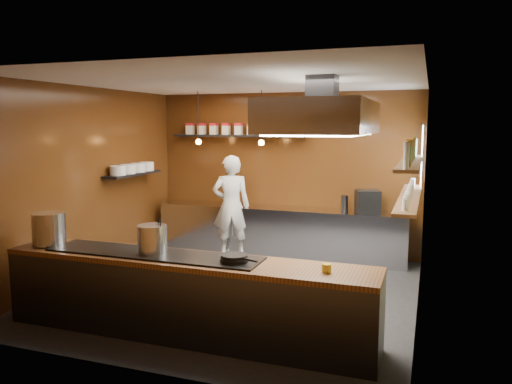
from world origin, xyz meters
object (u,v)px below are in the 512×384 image
at_px(extractor_hood, 322,117).
at_px(chef, 231,206).
at_px(stockpot_large, 49,228).
at_px(espresso_machine, 368,201).
at_px(stockpot_small, 152,239).

xyz_separation_m(extractor_hood, chef, (-2.12, 2.22, -1.57)).
xyz_separation_m(stockpot_large, espresso_machine, (3.43, 3.80, -0.04)).
distance_m(stockpot_large, stockpot_small, 1.43).
height_order(espresso_machine, chef, chef).
height_order(stockpot_large, chef, chef).
bearing_deg(stockpot_large, stockpot_small, 2.34).
relative_size(extractor_hood, stockpot_large, 4.97).
distance_m(extractor_hood, stockpot_large, 3.65).
height_order(stockpot_small, chef, chef).
relative_size(stockpot_large, chef, 0.22).
bearing_deg(espresso_machine, chef, 169.58).
relative_size(extractor_hood, chef, 1.07).
distance_m(extractor_hood, chef, 3.45).
height_order(stockpot_large, stockpot_small, stockpot_large).
distance_m(extractor_hood, espresso_machine, 2.93).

